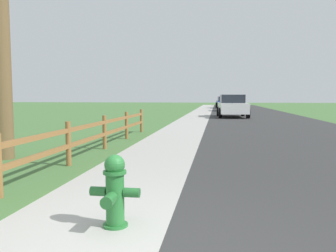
# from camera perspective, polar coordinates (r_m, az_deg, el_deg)

# --- Properties ---
(ground_plane) EXTENTS (120.00, 120.00, 0.00)m
(ground_plane) POSITION_cam_1_polar(r_m,az_deg,el_deg) (27.90, 7.11, 1.84)
(ground_plane) COLOR #456E38
(road_asphalt) EXTENTS (7.00, 66.00, 0.01)m
(road_asphalt) POSITION_cam_1_polar(r_m,az_deg,el_deg) (30.04, 13.88, 1.96)
(road_asphalt) COLOR #303030
(road_asphalt) RESTS_ON ground
(curb_concrete) EXTENTS (6.00, 66.00, 0.01)m
(curb_concrete) POSITION_cam_1_polar(r_m,az_deg,el_deg) (30.10, 1.46, 2.11)
(curb_concrete) COLOR #A7A49D
(curb_concrete) RESTS_ON ground
(grass_verge) EXTENTS (5.00, 66.00, 0.00)m
(grass_verge) POSITION_cam_1_polar(r_m,az_deg,el_deg) (30.31, -1.36, 2.13)
(grass_verge) COLOR #456E38
(grass_verge) RESTS_ON ground
(fire_hydrant) EXTENTS (0.57, 0.46, 0.83)m
(fire_hydrant) POSITION_cam_1_polar(r_m,az_deg,el_deg) (3.94, -8.93, -10.58)
(fire_hydrant) COLOR #287233
(fire_hydrant) RESTS_ON ground
(rail_fence) EXTENTS (0.11, 11.84, 0.95)m
(rail_fence) POSITION_cam_1_polar(r_m,az_deg,el_deg) (8.59, -13.10, -1.33)
(rail_fence) COLOR brown
(rail_fence) RESTS_ON ground
(parked_suv_white) EXTENTS (2.27, 4.83, 1.63)m
(parked_suv_white) POSITION_cam_1_polar(r_m,az_deg,el_deg) (25.32, 10.69, 3.34)
(parked_suv_white) COLOR white
(parked_suv_white) RESTS_ON ground
(parked_car_silver) EXTENTS (2.29, 5.08, 1.52)m
(parked_car_silver) POSITION_cam_1_polar(r_m,az_deg,el_deg) (36.06, 10.52, 3.71)
(parked_car_silver) COLOR #B7BABF
(parked_car_silver) RESTS_ON ground
(parked_car_blue) EXTENTS (2.22, 4.34, 1.51)m
(parked_car_blue) POSITION_cam_1_polar(r_m,az_deg,el_deg) (45.14, 9.36, 3.95)
(parked_car_blue) COLOR navy
(parked_car_blue) RESTS_ON ground
(parked_car_beige) EXTENTS (2.26, 4.36, 1.59)m
(parked_car_beige) POSITION_cam_1_polar(r_m,az_deg,el_deg) (55.12, 9.77, 4.14)
(parked_car_beige) COLOR #C6B793
(parked_car_beige) RESTS_ON ground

